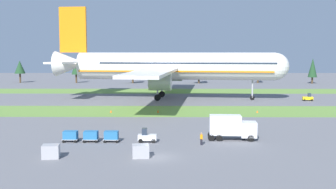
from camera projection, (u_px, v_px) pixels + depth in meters
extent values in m
plane|color=slate|center=(156.00, 157.00, 49.94)|extent=(400.00, 400.00, 0.00)
cube|color=olive|center=(163.00, 111.00, 88.92)|extent=(320.00, 16.69, 0.01)
cube|color=olive|center=(166.00, 91.00, 134.06)|extent=(320.00, 16.69, 0.01)
cylinder|color=silver|center=(175.00, 66.00, 110.55)|extent=(52.94, 12.84, 7.26)
sphere|color=silver|center=(275.00, 66.00, 107.55)|extent=(7.12, 7.12, 7.12)
cone|color=silver|center=(72.00, 64.00, 113.79)|extent=(9.65, 7.82, 6.90)
cube|color=orange|center=(175.00, 71.00, 110.68)|extent=(51.69, 12.85, 0.36)
cube|color=#283342|center=(187.00, 63.00, 110.09)|extent=(46.59, 12.23, 0.44)
cube|color=silver|center=(172.00, 66.00, 131.97)|extent=(12.04, 35.88, 0.65)
cylinder|color=#A3A3A8|center=(174.00, 74.00, 126.86)|extent=(5.52, 4.52, 4.00)
cube|color=silver|center=(151.00, 73.00, 90.02)|extent=(12.04, 35.88, 0.65)
cylinder|color=#A3A3A8|center=(160.00, 82.00, 95.34)|extent=(5.52, 4.52, 4.00)
cube|color=silver|center=(84.00, 61.00, 122.14)|extent=(6.00, 13.22, 0.46)
cube|color=silver|center=(62.00, 63.00, 105.19)|extent=(6.00, 13.22, 0.46)
cube|color=orange|center=(73.00, 30.00, 112.77)|extent=(7.53, 1.58, 12.35)
cylinder|color=#A3A3A8|center=(252.00, 84.00, 108.69)|extent=(0.44, 0.44, 7.21)
cylinder|color=black|center=(252.00, 98.00, 109.06)|extent=(1.24, 0.55, 1.20)
cylinder|color=#A3A3A8|center=(162.00, 82.00, 115.81)|extent=(0.44, 0.44, 6.96)
cylinder|color=black|center=(162.00, 94.00, 116.17)|extent=(1.75, 0.77, 1.70)
cylinder|color=#A3A3A8|center=(158.00, 84.00, 107.20)|extent=(0.44, 0.44, 6.96)
cylinder|color=black|center=(158.00, 97.00, 107.56)|extent=(1.75, 0.77, 1.70)
cube|color=silver|center=(147.00, 137.00, 58.23)|extent=(2.61, 1.32, 0.77)
cube|color=#283342|center=(145.00, 131.00, 58.15)|extent=(0.71, 1.10, 0.90)
cylinder|color=black|center=(154.00, 139.00, 58.80)|extent=(0.60, 0.21, 0.60)
cylinder|color=black|center=(154.00, 141.00, 57.71)|extent=(0.60, 0.21, 0.60)
cylinder|color=black|center=(141.00, 139.00, 58.83)|extent=(0.60, 0.21, 0.60)
cylinder|color=black|center=(141.00, 141.00, 57.74)|extent=(0.60, 0.21, 0.60)
cube|color=#A3A3A8|center=(111.00, 139.00, 58.35)|extent=(2.21, 1.52, 0.10)
cube|color=#23669E|center=(111.00, 135.00, 58.29)|extent=(1.95, 1.34, 1.10)
cylinder|color=black|center=(118.00, 140.00, 59.04)|extent=(0.40, 0.12, 0.40)
cylinder|color=black|center=(117.00, 142.00, 57.67)|extent=(0.40, 0.12, 0.40)
cylinder|color=black|center=(106.00, 139.00, 59.07)|extent=(0.40, 0.12, 0.40)
cylinder|color=black|center=(105.00, 142.00, 57.70)|extent=(0.40, 0.12, 0.40)
cube|color=#A3A3A8|center=(91.00, 139.00, 58.40)|extent=(2.21, 1.52, 0.10)
cube|color=#23669E|center=(91.00, 135.00, 58.34)|extent=(1.95, 1.34, 1.10)
cylinder|color=black|center=(98.00, 139.00, 59.09)|extent=(0.40, 0.12, 0.40)
cylinder|color=black|center=(96.00, 142.00, 57.72)|extent=(0.40, 0.12, 0.40)
cylinder|color=black|center=(86.00, 139.00, 59.12)|extent=(0.40, 0.12, 0.40)
cylinder|color=black|center=(84.00, 142.00, 57.75)|extent=(0.40, 0.12, 0.40)
cube|color=#A3A3A8|center=(71.00, 139.00, 58.45)|extent=(2.21, 1.52, 0.10)
cube|color=#23669E|center=(70.00, 135.00, 58.39)|extent=(1.95, 1.34, 1.10)
cylinder|color=black|center=(78.00, 139.00, 59.14)|extent=(0.40, 0.12, 0.40)
cylinder|color=black|center=(75.00, 141.00, 57.77)|extent=(0.40, 0.12, 0.40)
cylinder|color=black|center=(66.00, 139.00, 59.17)|extent=(0.40, 0.12, 0.40)
cylinder|color=black|center=(63.00, 141.00, 57.80)|extent=(0.40, 0.12, 0.40)
cube|color=silver|center=(249.00, 129.00, 59.47)|extent=(2.35, 2.45, 2.20)
cube|color=#283342|center=(256.00, 126.00, 59.34)|extent=(0.22, 2.07, 0.97)
cube|color=silver|center=(225.00, 125.00, 59.67)|extent=(4.65, 2.61, 2.80)
cylinder|color=black|center=(249.00, 135.00, 60.56)|extent=(0.98, 0.37, 0.96)
cylinder|color=black|center=(251.00, 138.00, 58.57)|extent=(0.98, 0.37, 0.96)
cylinder|color=black|center=(219.00, 135.00, 60.90)|extent=(0.98, 0.37, 0.96)
cylinder|color=black|center=(219.00, 138.00, 58.92)|extent=(0.98, 0.37, 0.96)
cylinder|color=black|center=(211.00, 135.00, 60.99)|extent=(0.98, 0.37, 0.96)
cylinder|color=black|center=(211.00, 138.00, 59.01)|extent=(0.98, 0.37, 0.96)
cube|color=yellow|center=(308.00, 98.00, 107.42)|extent=(2.72, 1.57, 0.77)
cube|color=#283342|center=(309.00, 95.00, 107.29)|extent=(0.81, 1.16, 0.90)
cylinder|color=black|center=(304.00, 100.00, 107.02)|extent=(0.62, 0.26, 0.60)
cylinder|color=black|center=(304.00, 99.00, 108.11)|extent=(0.62, 0.26, 0.60)
cylinder|color=black|center=(312.00, 100.00, 106.82)|extent=(0.62, 0.26, 0.60)
cylinder|color=black|center=(311.00, 99.00, 107.90)|extent=(0.62, 0.26, 0.60)
cylinder|color=black|center=(201.00, 142.00, 56.51)|extent=(0.18, 0.18, 0.85)
cylinder|color=black|center=(202.00, 142.00, 56.32)|extent=(0.18, 0.18, 0.85)
cylinder|color=orange|center=(201.00, 137.00, 56.34)|extent=(0.36, 0.36, 0.62)
sphere|color=tan|center=(201.00, 133.00, 56.29)|extent=(0.24, 0.24, 0.24)
cylinder|color=orange|center=(200.00, 137.00, 56.54)|extent=(0.10, 0.10, 0.58)
cylinder|color=orange|center=(202.00, 137.00, 56.14)|extent=(0.10, 0.10, 0.58)
cube|color=#A3A3A8|center=(51.00, 151.00, 49.44)|extent=(2.19, 1.84, 1.63)
cube|color=#A3A3A8|center=(141.00, 151.00, 49.77)|extent=(2.19, 1.85, 1.57)
cone|color=orange|center=(158.00, 111.00, 86.51)|extent=(0.44, 0.44, 0.65)
cone|color=orange|center=(257.00, 111.00, 86.49)|extent=(0.44, 0.44, 0.49)
cone|color=orange|center=(111.00, 111.00, 86.55)|extent=(0.44, 0.44, 0.64)
cylinder|color=#4C3823|center=(20.00, 78.00, 170.33)|extent=(0.70, 0.70, 3.82)
cone|color=#1E4223|center=(20.00, 67.00, 169.86)|extent=(4.34, 4.34, 5.29)
cylinder|color=#4C3823|center=(76.00, 79.00, 168.99)|extent=(0.70, 0.70, 3.53)
cone|color=#1E4223|center=(76.00, 67.00, 168.50)|extent=(3.72, 3.72, 5.99)
cylinder|color=#4C3823|center=(133.00, 79.00, 167.83)|extent=(0.70, 0.70, 3.30)
cone|color=#1E4223|center=(133.00, 66.00, 167.29)|extent=(5.70, 5.70, 7.12)
cylinder|color=#4C3823|center=(199.00, 80.00, 167.54)|extent=(0.70, 0.70, 2.76)
cone|color=#1E4223|center=(199.00, 66.00, 166.94)|extent=(5.93, 5.93, 8.84)
cylinder|color=#4C3823|center=(258.00, 79.00, 168.64)|extent=(0.70, 0.70, 3.52)
cone|color=#1E4223|center=(258.00, 63.00, 168.00)|extent=(3.75, 3.75, 8.94)
cylinder|color=#4C3823|center=(312.00, 80.00, 165.97)|extent=(0.70, 0.70, 2.56)
cone|color=#1E4223|center=(313.00, 68.00, 165.44)|extent=(3.64, 3.64, 7.64)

